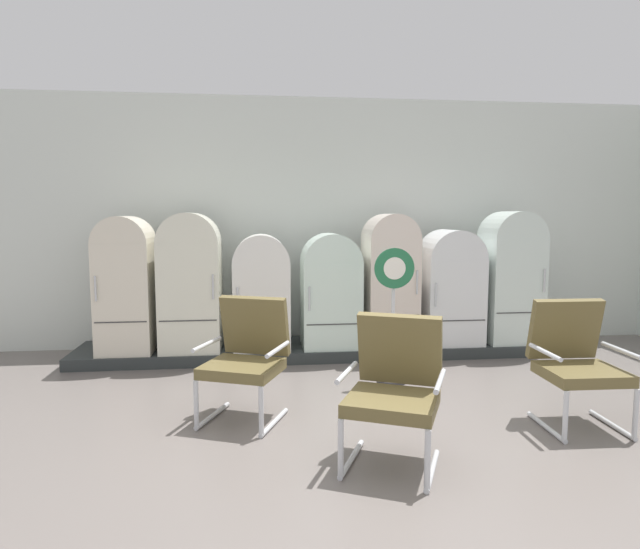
{
  "coord_description": "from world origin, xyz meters",
  "views": [
    {
      "loc": [
        -0.83,
        -3.54,
        1.72
      ],
      "look_at": [
        -0.1,
        2.75,
        1.03
      ],
      "focal_mm": 30.49,
      "sensor_mm": 36.0,
      "label": 1
    }
  ],
  "objects_px": {
    "refrigerator_6": "(511,273)",
    "armchair_right": "(575,357)",
    "refrigerator_4": "(390,275)",
    "refrigerator_5": "(450,284)",
    "refrigerator_0": "(126,280)",
    "armchair_left": "(247,353)",
    "refrigerator_3": "(331,288)",
    "sign_stand": "(393,321)",
    "refrigerator_2": "(261,289)",
    "armchair_center": "(395,383)",
    "refrigerator_1": "(191,277)"
  },
  "relations": [
    {
      "from": "refrigerator_0",
      "to": "refrigerator_1",
      "type": "bearing_deg",
      "value": 1.99
    },
    {
      "from": "refrigerator_2",
      "to": "refrigerator_6",
      "type": "bearing_deg",
      "value": 0.25
    },
    {
      "from": "refrigerator_0",
      "to": "sign_stand",
      "type": "relative_size",
      "value": 1.13
    },
    {
      "from": "refrigerator_4",
      "to": "armchair_left",
      "type": "relative_size",
      "value": 1.57
    },
    {
      "from": "armchair_right",
      "to": "armchair_center",
      "type": "xyz_separation_m",
      "value": [
        -1.65,
        -0.51,
        0.0
      ]
    },
    {
      "from": "refrigerator_0",
      "to": "refrigerator_3",
      "type": "height_order",
      "value": "refrigerator_0"
    },
    {
      "from": "refrigerator_4",
      "to": "armchair_right",
      "type": "height_order",
      "value": "refrigerator_4"
    },
    {
      "from": "refrigerator_4",
      "to": "armchair_left",
      "type": "distance_m",
      "value": 2.6
    },
    {
      "from": "refrigerator_4",
      "to": "refrigerator_5",
      "type": "relative_size",
      "value": 1.14
    },
    {
      "from": "refrigerator_0",
      "to": "armchair_center",
      "type": "relative_size",
      "value": 1.54
    },
    {
      "from": "refrigerator_6",
      "to": "sign_stand",
      "type": "distance_m",
      "value": 2.11
    },
    {
      "from": "armchair_left",
      "to": "sign_stand",
      "type": "xyz_separation_m",
      "value": [
        1.47,
        0.82,
        0.08
      ]
    },
    {
      "from": "refrigerator_1",
      "to": "sign_stand",
      "type": "relative_size",
      "value": 1.16
    },
    {
      "from": "refrigerator_0",
      "to": "refrigerator_6",
      "type": "xyz_separation_m",
      "value": [
        4.67,
        -0.02,
        0.03
      ]
    },
    {
      "from": "refrigerator_0",
      "to": "refrigerator_2",
      "type": "bearing_deg",
      "value": -1.19
    },
    {
      "from": "armchair_right",
      "to": "refrigerator_3",
      "type": "bearing_deg",
      "value": 125.98
    },
    {
      "from": "refrigerator_6",
      "to": "armchair_center",
      "type": "xyz_separation_m",
      "value": [
        -2.22,
        -2.87,
        -0.44
      ]
    },
    {
      "from": "refrigerator_3",
      "to": "armchair_right",
      "type": "height_order",
      "value": "refrigerator_3"
    },
    {
      "from": "armchair_right",
      "to": "armchair_center",
      "type": "relative_size",
      "value": 1.0
    },
    {
      "from": "refrigerator_2",
      "to": "refrigerator_4",
      "type": "height_order",
      "value": "refrigerator_4"
    },
    {
      "from": "refrigerator_0",
      "to": "refrigerator_4",
      "type": "relative_size",
      "value": 0.98
    },
    {
      "from": "sign_stand",
      "to": "armchair_center",
      "type": "bearing_deg",
      "value": -103.87
    },
    {
      "from": "refrigerator_2",
      "to": "refrigerator_6",
      "type": "relative_size",
      "value": 0.83
    },
    {
      "from": "refrigerator_1",
      "to": "sign_stand",
      "type": "distance_m",
      "value": 2.46
    },
    {
      "from": "armchair_left",
      "to": "refrigerator_3",
      "type": "bearing_deg",
      "value": 62.88
    },
    {
      "from": "refrigerator_5",
      "to": "refrigerator_0",
      "type": "bearing_deg",
      "value": 179.96
    },
    {
      "from": "refrigerator_2",
      "to": "refrigerator_5",
      "type": "distance_m",
      "value": 2.33
    },
    {
      "from": "refrigerator_4",
      "to": "refrigerator_6",
      "type": "relative_size",
      "value": 0.98
    },
    {
      "from": "sign_stand",
      "to": "refrigerator_2",
      "type": "bearing_deg",
      "value": 141.19
    },
    {
      "from": "refrigerator_4",
      "to": "armchair_left",
      "type": "bearing_deg",
      "value": -131.59
    },
    {
      "from": "refrigerator_5",
      "to": "armchair_center",
      "type": "height_order",
      "value": "refrigerator_5"
    },
    {
      "from": "refrigerator_5",
      "to": "armchair_left",
      "type": "relative_size",
      "value": 1.38
    },
    {
      "from": "refrigerator_0",
      "to": "refrigerator_4",
      "type": "height_order",
      "value": "refrigerator_4"
    },
    {
      "from": "sign_stand",
      "to": "refrigerator_1",
      "type": "bearing_deg",
      "value": 152.38
    },
    {
      "from": "refrigerator_5",
      "to": "refrigerator_2",
      "type": "bearing_deg",
      "value": -179.28
    },
    {
      "from": "refrigerator_1",
      "to": "refrigerator_5",
      "type": "bearing_deg",
      "value": -0.51
    },
    {
      "from": "refrigerator_3",
      "to": "armchair_center",
      "type": "distance_m",
      "value": 2.88
    },
    {
      "from": "refrigerator_6",
      "to": "armchair_right",
      "type": "relative_size",
      "value": 1.6
    },
    {
      "from": "refrigerator_0",
      "to": "refrigerator_3",
      "type": "bearing_deg",
      "value": -0.65
    },
    {
      "from": "refrigerator_4",
      "to": "refrigerator_6",
      "type": "xyz_separation_m",
      "value": [
        1.54,
        -0.02,
        0.01
      ]
    },
    {
      "from": "refrigerator_4",
      "to": "armchair_right",
      "type": "relative_size",
      "value": 1.57
    },
    {
      "from": "refrigerator_6",
      "to": "armchair_left",
      "type": "bearing_deg",
      "value": -149.63
    },
    {
      "from": "refrigerator_0",
      "to": "armchair_right",
      "type": "relative_size",
      "value": 1.54
    },
    {
      "from": "armchair_center",
      "to": "refrigerator_6",
      "type": "bearing_deg",
      "value": 52.32
    },
    {
      "from": "refrigerator_0",
      "to": "refrigerator_2",
      "type": "xyz_separation_m",
      "value": [
        1.56,
        -0.03,
        -0.12
      ]
    },
    {
      "from": "refrigerator_1",
      "to": "armchair_center",
      "type": "bearing_deg",
      "value": -59.44
    },
    {
      "from": "refrigerator_0",
      "to": "armchair_left",
      "type": "relative_size",
      "value": 1.54
    },
    {
      "from": "armchair_left",
      "to": "refrigerator_2",
      "type": "bearing_deg",
      "value": 85.77
    },
    {
      "from": "refrigerator_2",
      "to": "refrigerator_6",
      "type": "height_order",
      "value": "refrigerator_6"
    },
    {
      "from": "refrigerator_1",
      "to": "refrigerator_2",
      "type": "xyz_separation_m",
      "value": [
        0.83,
        -0.06,
        -0.14
      ]
    }
  ]
}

